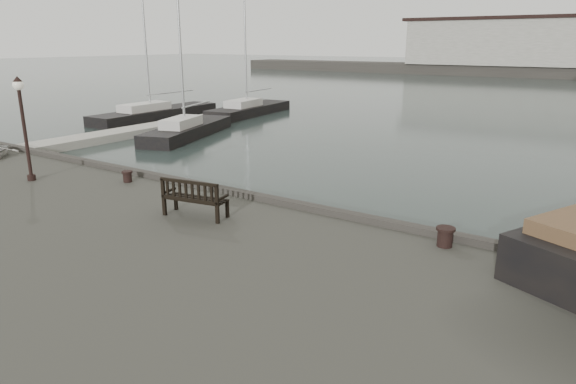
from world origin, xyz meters
name	(u,v)px	position (x,y,z in m)	size (l,w,h in m)	color
ground	(284,252)	(0.00, 0.00, 0.00)	(400.00, 400.00, 0.00)	black
pontoon	(121,134)	(-20.00, 10.00, 0.25)	(2.00, 24.00, 0.50)	#B4B0A7
breakwater	(558,53)	(-4.56, 92.00, 4.30)	(140.00, 9.50, 12.20)	#383530
bench	(195,205)	(-1.31, -2.34, 1.89)	(1.86, 0.92, 1.03)	black
bollard_left	(127,176)	(-5.74, -0.99, 1.75)	(0.36, 0.36, 0.38)	black
bollard_right	(445,237)	(4.96, -0.66, 1.79)	(0.44, 0.44, 0.46)	black
lamp_post	(22,115)	(-8.63, -2.69, 3.80)	(0.35, 0.35, 3.49)	black
yacht_b	(156,116)	(-24.75, 17.38, 0.25)	(3.07, 12.23, 15.76)	black
yacht_c	(189,133)	(-16.52, 12.75, 0.24)	(5.15, 9.78, 12.85)	black
yacht_d	(250,112)	(-19.84, 23.66, 0.23)	(3.74, 10.23, 12.50)	black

